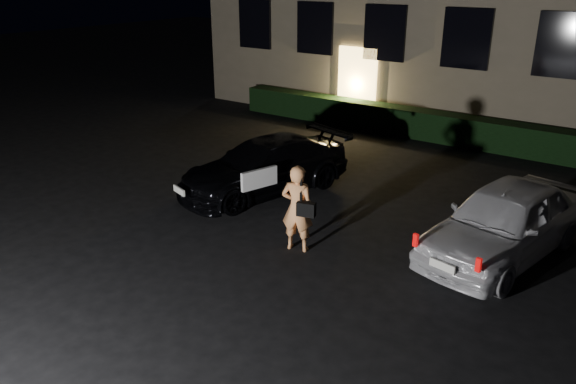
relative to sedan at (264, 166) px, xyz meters
The scene contains 5 objects.
ground 4.66m from the sedan, 62.90° to the right, with size 80.00×80.00×0.00m, color black.
hedge 6.73m from the sedan, 71.77° to the left, with size 15.00×0.70×0.85m, color black.
sedan is the anchor object (origin of this frame).
hatch 5.44m from the sedan, ahead, with size 2.36×4.22×1.36m.
man 3.04m from the sedan, 40.56° to the right, with size 0.75×0.54×1.65m.
Camera 1 is at (5.50, -5.56, 4.88)m, focal length 35.00 mm.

